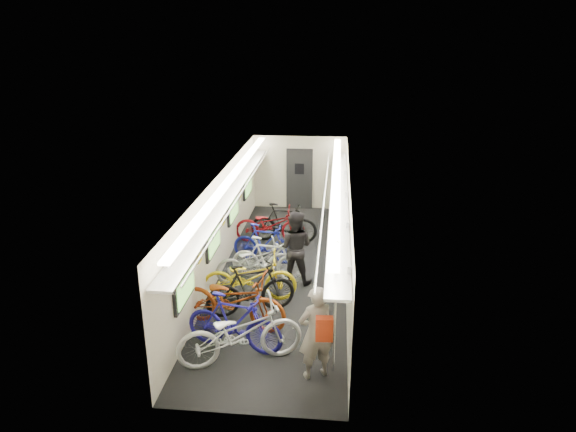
% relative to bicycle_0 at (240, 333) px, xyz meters
% --- Properties ---
extents(train_car_shell, '(10.00, 10.00, 10.00)m').
position_rel_bicycle_0_xyz_m(train_car_shell, '(-0.00, 4.40, 1.08)').
color(train_car_shell, black).
rests_on(train_car_shell, ground).
extents(bicycle_0, '(2.33, 1.52, 1.16)m').
position_rel_bicycle_0_xyz_m(bicycle_0, '(0.00, 0.00, 0.00)').
color(bicycle_0, silver).
rests_on(bicycle_0, ground).
extents(bicycle_1, '(1.92, 0.91, 1.11)m').
position_rel_bicycle_0_xyz_m(bicycle_1, '(-0.18, 0.37, -0.02)').
color(bicycle_1, navy).
rests_on(bicycle_1, ground).
extents(bicycle_2, '(2.30, 1.20, 1.15)m').
position_rel_bicycle_0_xyz_m(bicycle_2, '(-0.36, 1.15, -0.00)').
color(bicycle_2, '#8E350F').
rests_on(bicycle_2, ground).
extents(bicycle_3, '(1.92, 1.21, 1.12)m').
position_rel_bicycle_0_xyz_m(bicycle_3, '(-0.09, 1.67, -0.02)').
color(bicycle_3, black).
rests_on(bicycle_3, ground).
extents(bicycle_4, '(2.09, 0.93, 1.06)m').
position_rel_bicycle_0_xyz_m(bicycle_4, '(-0.22, 2.25, -0.05)').
color(bicycle_4, yellow).
rests_on(bicycle_4, ground).
extents(bicycle_5, '(1.84, 0.80, 1.07)m').
position_rel_bicycle_0_xyz_m(bicycle_5, '(0.05, 3.23, -0.04)').
color(bicycle_5, silver).
rests_on(bicycle_5, ground).
extents(bicycle_6, '(1.93, 1.24, 0.96)m').
position_rel_bicycle_0_xyz_m(bicycle_6, '(-0.26, 3.19, -0.10)').
color(bicycle_6, '#A2A0A5').
rests_on(bicycle_6, ground).
extents(bicycle_7, '(1.73, 0.77, 1.00)m').
position_rel_bicycle_0_xyz_m(bicycle_7, '(-0.18, 4.25, -0.08)').
color(bicycle_7, navy).
rests_on(bicycle_7, ground).
extents(bicycle_8, '(1.96, 0.76, 1.01)m').
position_rel_bicycle_0_xyz_m(bicycle_8, '(-0.21, 5.59, -0.07)').
color(bicycle_8, maroon).
rests_on(bicycle_8, ground).
extents(bicycle_9, '(1.89, 0.66, 1.12)m').
position_rel_bicycle_0_xyz_m(bicycle_9, '(0.16, 5.62, -0.02)').
color(bicycle_9, black).
rests_on(bicycle_9, ground).
extents(passenger_near, '(0.72, 0.62, 1.66)m').
position_rel_bicycle_0_xyz_m(passenger_near, '(1.31, -0.26, 0.25)').
color(passenger_near, gray).
rests_on(passenger_near, ground).
extents(passenger_mid, '(0.94, 0.79, 1.72)m').
position_rel_bicycle_0_xyz_m(passenger_mid, '(0.67, 3.22, 0.28)').
color(passenger_mid, black).
rests_on(passenger_mid, ground).
extents(backpack, '(0.27, 0.16, 0.38)m').
position_rel_bicycle_0_xyz_m(backpack, '(1.46, -0.86, 0.70)').
color(backpack, '#A82A10').
rests_on(backpack, passenger_near).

